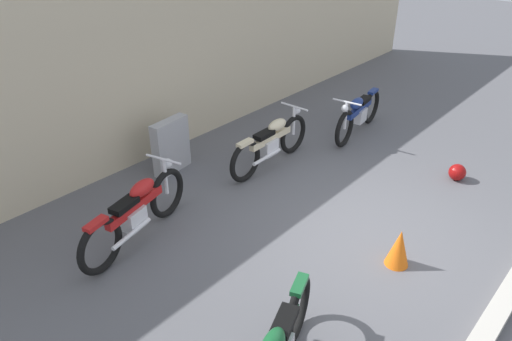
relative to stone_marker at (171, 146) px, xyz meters
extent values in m
plane|color=#56565B|center=(0.64, -3.71, -0.49)|extent=(40.00, 40.00, 0.00)
cube|color=beige|center=(0.64, 0.85, 1.14)|extent=(18.00, 0.30, 3.26)
cube|color=#B7B2A8|center=(0.64, -5.58, -0.43)|extent=(18.00, 0.24, 0.12)
cube|color=#9E9EA3|center=(0.00, 0.00, 0.00)|extent=(0.77, 0.28, 0.98)
sphere|color=maroon|center=(3.07, -3.97, -0.34)|extent=(0.29, 0.29, 0.29)
cone|color=orange|center=(0.34, -4.24, -0.21)|extent=(0.32, 0.32, 0.55)
torus|color=black|center=(2.87, -1.78, -0.12)|extent=(0.74, 0.19, 0.74)
torus|color=black|center=(4.22, -1.59, -0.12)|extent=(0.74, 0.19, 0.74)
cube|color=silver|center=(3.59, -1.68, -0.10)|extent=(0.35, 0.24, 0.28)
cube|color=navy|center=(3.54, -1.69, 0.06)|extent=(1.04, 0.24, 0.12)
ellipsoid|color=navy|center=(3.36, -1.71, 0.24)|extent=(0.47, 0.26, 0.20)
cube|color=black|center=(3.73, -1.66, 0.19)|extent=(0.43, 0.23, 0.08)
cube|color=navy|center=(4.22, -1.59, 0.22)|extent=(0.34, 0.16, 0.06)
cylinder|color=silver|center=(2.87, -1.78, 0.16)|extent=(0.06, 0.06, 0.56)
cylinder|color=silver|center=(2.87, -1.78, 0.44)|extent=(0.11, 0.59, 0.04)
sphere|color=silver|center=(2.79, -1.79, 0.34)|extent=(0.14, 0.14, 0.14)
cylinder|color=silver|center=(3.78, -1.53, -0.17)|extent=(0.71, 0.16, 0.06)
torus|color=black|center=(-0.94, -1.03, -0.10)|extent=(0.78, 0.28, 0.78)
torus|color=black|center=(-2.34, -1.38, -0.10)|extent=(0.78, 0.28, 0.78)
cube|color=silver|center=(-1.69, -1.22, -0.08)|extent=(0.38, 0.29, 0.30)
cube|color=#B21919|center=(-1.64, -1.20, 0.09)|extent=(1.09, 0.37, 0.13)
ellipsoid|color=#B21919|center=(-1.45, -1.16, 0.28)|extent=(0.51, 0.32, 0.21)
cube|color=black|center=(-1.83, -1.25, 0.23)|extent=(0.46, 0.29, 0.09)
cube|color=#B21919|center=(-2.34, -1.38, 0.26)|extent=(0.36, 0.21, 0.06)
cylinder|color=silver|center=(-0.94, -1.03, 0.19)|extent=(0.06, 0.06, 0.59)
cylinder|color=silver|center=(-0.94, -1.03, 0.49)|extent=(0.19, 0.61, 0.04)
sphere|color=silver|center=(-0.86, -1.01, 0.38)|extent=(0.15, 0.15, 0.15)
cylinder|color=silver|center=(-1.87, -1.39, -0.15)|extent=(0.74, 0.25, 0.06)
torus|color=black|center=(2.00, -1.19, -0.11)|extent=(0.76, 0.11, 0.75)
torus|color=black|center=(0.60, -1.23, -0.11)|extent=(0.76, 0.11, 0.75)
cube|color=silver|center=(1.25, -1.21, -0.09)|extent=(0.34, 0.22, 0.29)
cube|color=beige|center=(1.30, -1.21, 0.07)|extent=(1.06, 0.13, 0.12)
ellipsoid|color=beige|center=(1.49, -1.20, 0.26)|extent=(0.46, 0.22, 0.21)
cube|color=black|center=(1.11, -1.21, 0.21)|extent=(0.42, 0.20, 0.08)
cube|color=beige|center=(0.60, -1.23, 0.24)|extent=(0.33, 0.13, 0.06)
cylinder|color=silver|center=(2.00, -1.19, 0.17)|extent=(0.06, 0.06, 0.57)
cylinder|color=silver|center=(2.00, -1.19, 0.45)|extent=(0.05, 0.60, 0.04)
sphere|color=silver|center=(2.08, -1.18, 0.35)|extent=(0.14, 0.14, 0.14)
cylinder|color=silver|center=(1.05, -1.34, -0.16)|extent=(0.72, 0.08, 0.06)
torus|color=black|center=(-1.49, -3.94, -0.11)|extent=(0.74, 0.35, 0.75)
cube|color=black|center=(-1.97, -4.12, 0.21)|extent=(0.45, 0.32, 0.08)
cube|color=#145128|center=(-1.49, -3.94, 0.24)|extent=(0.35, 0.23, 0.06)
cylinder|color=silver|center=(-1.95, -3.98, -0.16)|extent=(0.70, 0.31, 0.06)
camera|label=1|loc=(-4.66, -6.13, 3.85)|focal=33.71mm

